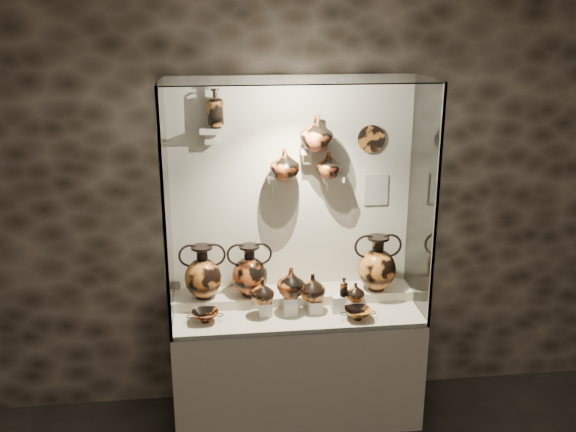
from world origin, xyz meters
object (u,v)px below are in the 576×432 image
object	(u,v)px
amphora_mid	(250,270)
kylix_right	(358,313)
lekythos_small	(344,286)
lekythos_tall	(215,106)
jug_e	(355,292)
ovoid_vase_c	(328,165)
kylix_left	(205,315)
amphora_left	(203,272)
jug_b	(291,282)
jug_c	(312,287)
ovoid_vase_a	(285,164)
ovoid_vase_b	(317,133)
amphora_right	(377,263)
jug_a	(262,291)

from	to	relation	value
amphora_mid	kylix_right	bearing A→B (deg)	0.13
amphora_mid	lekythos_small	xyz separation A→B (m)	(0.62, -0.21, -0.06)
lekythos_small	lekythos_tall	distance (m)	1.47
jug_e	ovoid_vase_c	world-z (taller)	ovoid_vase_c
kylix_left	kylix_right	world-z (taller)	same
amphora_left	jug_b	xyz separation A→B (m)	(0.59, -0.18, -0.03)
amphora_mid	jug_c	world-z (taller)	amphora_mid
jug_c	lekythos_small	size ratio (longest dim) A/B	1.25
kylix_left	kylix_right	size ratio (longest dim) A/B	1.01
jug_b	jug_c	xyz separation A→B (m)	(0.15, 0.01, -0.05)
ovoid_vase_a	jug_b	bearing A→B (deg)	-111.06
jug_b	ovoid_vase_c	distance (m)	0.83
ovoid_vase_b	amphora_mid	bearing A→B (deg)	160.77
amphora_mid	ovoid_vase_a	bearing A→B (deg)	35.78
amphora_right	ovoid_vase_a	size ratio (longest dim) A/B	1.93
amphora_mid	ovoid_vase_b	xyz separation A→B (m)	(0.47, 0.04, 0.95)
amphora_right	ovoid_vase_c	xyz separation A→B (m)	(-0.35, 0.08, 0.70)
jug_e	lekythos_tall	xyz separation A→B (m)	(-0.90, 0.29, 1.24)
jug_b	jug_c	size ratio (longest dim) A/B	1.08
jug_c	ovoid_vase_b	xyz separation A→B (m)	(0.05, 0.21, 1.02)
jug_a	ovoid_vase_b	size ratio (longest dim) A/B	0.71
jug_e	lekythos_tall	size ratio (longest dim) A/B	0.45
jug_a	ovoid_vase_c	world-z (taller)	ovoid_vase_c
amphora_mid	jug_a	bearing A→B (deg)	-45.67
jug_e	lekythos_tall	distance (m)	1.56
jug_a	jug_b	bearing A→B (deg)	6.71
amphora_mid	jug_a	world-z (taller)	amphora_mid
jug_a	jug_b	xyz separation A→B (m)	(0.20, 0.02, 0.05)
kylix_left	amphora_right	bearing A→B (deg)	31.60
amphora_left	ovoid_vase_a	bearing A→B (deg)	-9.80
amphora_mid	ovoid_vase_a	distance (m)	0.78
ovoid_vase_a	amphora_left	bearing A→B (deg)	160.39
kylix_left	ovoid_vase_c	distance (m)	1.31
lekythos_small	ovoid_vase_a	size ratio (longest dim) A/B	0.71
ovoid_vase_c	kylix_right	bearing A→B (deg)	-84.38
kylix_right	ovoid_vase_c	xyz separation A→B (m)	(-0.15, 0.39, 0.93)
amphora_right	jug_a	size ratio (longest dim) A/B	2.46
amphora_right	lekythos_tall	xyz separation A→B (m)	(-1.10, 0.10, 1.11)
jug_c	jug_e	xyz separation A→B (m)	(0.29, -0.03, -0.04)
jug_b	lekythos_small	size ratio (longest dim) A/B	1.35
lekythos_tall	ovoid_vase_b	xyz separation A→B (m)	(0.66, -0.05, -0.18)
kylix_right	ovoid_vase_a	size ratio (longest dim) A/B	1.09
kylix_left	jug_b	bearing A→B (deg)	26.66
jug_b	lekythos_tall	distance (m)	1.27
jug_a	jug_b	world-z (taller)	jug_b
kylix_right	kylix_left	bearing A→B (deg)	-171.28
amphora_mid	ovoid_vase_c	xyz separation A→B (m)	(0.55, 0.07, 0.72)
amphora_left	ovoid_vase_b	world-z (taller)	ovoid_vase_b
kylix_right	jug_e	bearing A→B (deg)	100.52
amphora_mid	jug_e	distance (m)	0.74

